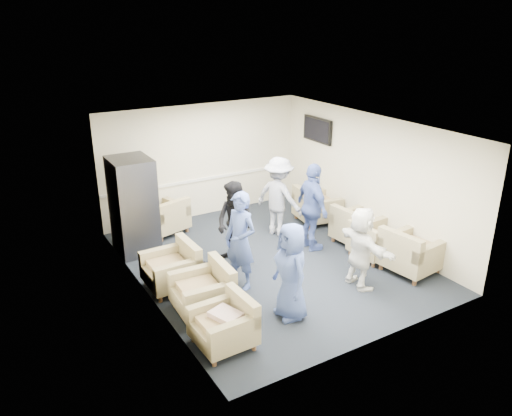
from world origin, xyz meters
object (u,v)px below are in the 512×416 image
armchair_right_far (315,208)px  person_mid_right (312,207)px  vending_machine (134,206)px  person_back_right (279,197)px  person_mid_left (240,241)px  person_front_right (361,248)px  armchair_corner (166,218)px  person_back_left (235,224)px  armchair_left_mid (206,292)px  person_front_left (291,271)px  armchair_right_near (409,254)px  armchair_right_midnear (372,243)px  armchair_left_near (226,326)px  armchair_right_midfar (356,228)px  armchair_left_far (174,269)px

armchair_right_far → person_mid_right: bearing=148.6°
armchair_right_far → vending_machine: bearing=89.1°
person_mid_right → person_back_right: bearing=18.5°
person_mid_left → person_front_right: 2.13m
armchair_corner → person_front_right: size_ratio=0.71×
person_back_right → person_front_right: size_ratio=1.17×
person_back_right → person_back_left: bearing=95.4°
armchair_left_mid → person_front_left: size_ratio=0.57×
armchair_right_near → person_back_left: person_back_left is taller
armchair_right_midnear → armchair_left_near: bearing=103.5°
armchair_left_near → armchair_right_midfar: bearing=111.5°
armchair_right_midfar → person_mid_left: size_ratio=0.54×
person_mid_left → person_back_left: person_mid_left is taller
armchair_right_midnear → person_mid_right: person_mid_right is taller
armchair_right_near → person_front_right: bearing=78.5°
armchair_right_midnear → person_front_right: 1.30m
armchair_corner → person_mid_right: 3.32m
armchair_corner → person_mid_right: bearing=119.6°
armchair_left_far → person_front_right: (2.87, -1.66, 0.41)m
person_front_left → person_back_right: 3.25m
armchair_left_far → person_mid_right: size_ratio=0.48×
person_front_left → person_back_left: (0.12, 2.07, 0.03)m
armchair_corner → vending_machine: (-0.84, -0.52, 0.64)m
armchair_left_mid → armchair_right_midnear: bearing=94.2°
armchair_right_midnear → armchair_right_midfar: size_ratio=0.86×
armchair_right_midnear → vending_machine: (-3.96, 2.75, 0.67)m
armchair_right_midnear → armchair_right_far: (0.13, 2.08, 0.04)m
armchair_right_midfar → armchair_right_far: size_ratio=0.94×
armchair_left_near → person_mid_left: person_mid_left is taller
person_mid_left → person_back_left: bearing=137.5°
armchair_corner → armchair_left_far: bearing=56.9°
armchair_left_far → vending_machine: bearing=-177.5°
armchair_right_midfar → person_front_right: person_front_right is taller
armchair_left_near → person_front_right: (2.86, 0.33, 0.43)m
armchair_left_near → person_mid_left: size_ratio=0.47×
armchair_right_midnear → person_front_right: (-0.98, -0.73, 0.44)m
armchair_corner → person_front_right: (2.13, -4.00, 0.41)m
person_mid_right → armchair_right_midnear: bearing=-132.8°
person_front_left → armchair_right_far: bearing=143.0°
armchair_right_midfar → person_back_left: bearing=74.2°
person_back_right → armchair_left_mid: bearing=104.9°
armchair_right_midnear → armchair_right_far: size_ratio=0.81×
person_front_left → person_mid_right: (1.80, 1.86, 0.11)m
armchair_right_near → armchair_right_far: size_ratio=1.03×
person_back_left → person_back_right: person_back_right is taller
armchair_right_midfar → person_back_right: (-1.15, 1.27, 0.53)m
person_back_right → person_front_right: 2.66m
armchair_right_far → person_back_left: (-2.61, -0.90, 0.48)m
person_front_left → person_back_left: size_ratio=0.96×
armchair_right_far → armchair_corner: armchair_right_far is taller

